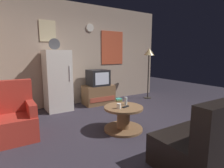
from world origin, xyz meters
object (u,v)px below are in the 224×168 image
object	(u,v)px
crt_tv	(98,78)
coffee_table	(123,118)
tv_stand	(98,95)
mug_ceramic_white	(119,106)
remote_control	(126,107)
book_stack	(118,100)
wine_glass	(126,101)
fridge	(57,80)
standing_lamp	(149,56)
couch	(220,138)
armchair	(13,119)

from	to	relation	value
crt_tv	coffee_table	world-z (taller)	crt_tv
tv_stand	mug_ceramic_white	bearing A→B (deg)	-106.83
remote_control	crt_tv	bearing A→B (deg)	60.94
book_stack	wine_glass	bearing A→B (deg)	-119.44
fridge	remote_control	size ratio (longest dim) A/B	11.80
fridge	mug_ceramic_white	size ratio (longest dim) A/B	19.67
wine_glass	mug_ceramic_white	size ratio (longest dim) A/B	1.67
standing_lamp	book_stack	size ratio (longest dim) A/B	7.38
fridge	remote_control	distance (m)	2.08
crt_tv	standing_lamp	xyz separation A→B (m)	(1.68, -0.23, 0.60)
tv_stand	couch	xyz separation A→B (m)	(0.05, -3.34, 0.05)
armchair	mug_ceramic_white	bearing A→B (deg)	-24.59
coffee_table	remote_control	bearing A→B (deg)	-75.29
tv_stand	standing_lamp	bearing A→B (deg)	-7.92
coffee_table	remote_control	distance (m)	0.24
fridge	standing_lamp	xyz separation A→B (m)	(2.80, -0.27, 0.60)
remote_control	wine_glass	bearing A→B (deg)	36.44
fridge	wine_glass	bearing A→B (deg)	-66.21
coffee_table	tv_stand	bearing A→B (deg)	76.57
wine_glass	book_stack	world-z (taller)	wine_glass
armchair	couch	bearing A→B (deg)	-44.05
book_stack	crt_tv	bearing A→B (deg)	171.30
fridge	coffee_table	xyz separation A→B (m)	(0.68, -1.89, -0.53)
tv_stand	remote_control	world-z (taller)	tv_stand
crt_tv	armchair	size ratio (longest dim) A/B	0.56
fridge	wine_glass	xyz separation A→B (m)	(0.80, -1.81, -0.23)
book_stack	fridge	bearing A→B (deg)	175.74
standing_lamp	armchair	size ratio (longest dim) A/B	1.66
wine_glass	remote_control	world-z (taller)	wine_glass
standing_lamp	couch	world-z (taller)	standing_lamp
tv_stand	wine_glass	distance (m)	1.82
crt_tv	tv_stand	bearing A→B (deg)	5.58
fridge	couch	world-z (taller)	fridge
mug_ceramic_white	armchair	size ratio (longest dim) A/B	0.09
mug_ceramic_white	book_stack	distance (m)	2.21
crt_tv	remote_control	xyz separation A→B (m)	(-0.42, -1.90, -0.30)
fridge	tv_stand	distance (m)	1.23
mug_ceramic_white	armchair	world-z (taller)	armchair
tv_stand	standing_lamp	world-z (taller)	standing_lamp
mug_ceramic_white	book_stack	world-z (taller)	mug_ceramic_white
tv_stand	wine_glass	size ratio (longest dim) A/B	5.60
mug_ceramic_white	coffee_table	bearing A→B (deg)	19.52
tv_stand	couch	size ratio (longest dim) A/B	0.49
crt_tv	wine_glass	bearing A→B (deg)	-100.26
standing_lamp	coffee_table	world-z (taller)	standing_lamp
armchair	coffee_table	bearing A→B (deg)	-21.63
armchair	couch	size ratio (longest dim) A/B	0.56
mug_ceramic_white	book_stack	size ratio (longest dim) A/B	0.42
wine_glass	couch	xyz separation A→B (m)	(0.38, -1.56, -0.21)
standing_lamp	remote_control	world-z (taller)	standing_lamp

